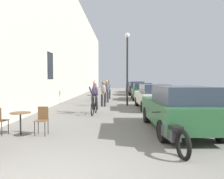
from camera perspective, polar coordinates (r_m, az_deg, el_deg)
building_facade_left at (r=18.47m, az=-13.34°, el=13.40°), size 0.54×68.00×10.54m
cafe_table_mid at (r=7.73m, az=-22.33°, el=-6.90°), size 0.64×0.64×0.72m
cafe_chair_mid_toward_street at (r=7.56m, az=-17.40°, el=-7.07°), size 0.38×0.38×0.89m
cyclist_on_bicycle at (r=11.53m, az=-4.49°, el=-2.22°), size 0.52×1.76×1.74m
pedestrian_near at (r=14.65m, az=-2.23°, el=-0.72°), size 0.37×0.28×1.66m
pedestrian_mid at (r=17.22m, az=-1.36°, el=-0.11°), size 0.37×0.29×1.72m
pedestrian_far at (r=19.19m, az=-4.43°, el=0.15°), size 0.37×0.28×1.72m
pedestrian_furthest at (r=20.53m, az=-0.85°, el=0.37°), size 0.35×0.25×1.76m
street_lamp at (r=15.17m, az=3.92°, el=7.60°), size 0.32×0.32×4.90m
parked_car_nearest at (r=7.92m, az=16.58°, el=-4.52°), size 1.95×4.42×1.55m
parked_car_second at (r=13.70m, az=10.38°, el=-1.67°), size 1.88×4.24×1.49m
parked_car_third at (r=20.01m, az=7.60°, el=-0.36°), size 1.83×4.18×1.47m
parked_car_fourth at (r=26.17m, az=6.11°, el=0.41°), size 1.96×4.43×1.56m
parked_car_fifth at (r=31.95m, az=5.15°, el=0.68°), size 1.76×4.06×1.44m
parked_motorcycle at (r=5.97m, az=14.84°, el=-10.69°), size 0.62×2.14×0.92m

